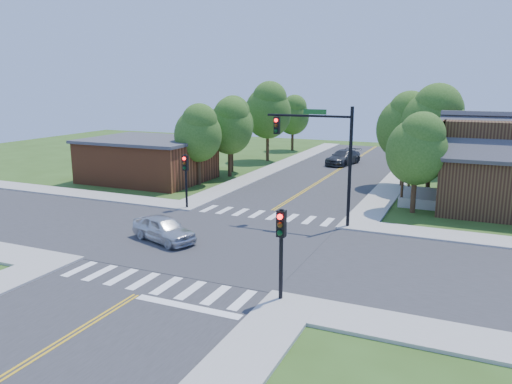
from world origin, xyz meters
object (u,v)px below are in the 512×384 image
at_px(signal_mast_ne, 322,146).
at_px(car_silver, 164,229).
at_px(signal_pole_nw, 186,171).
at_px(signal_pole_se, 281,238).
at_px(car_dgrey, 343,158).

relative_size(signal_mast_ne, car_silver, 1.62).
relative_size(signal_pole_nw, car_silver, 0.85).
relative_size(signal_mast_ne, signal_pole_nw, 1.89).
bearing_deg(signal_pole_nw, signal_mast_ne, 0.07).
relative_size(signal_pole_se, signal_pole_nw, 1.00).
xyz_separation_m(signal_mast_ne, car_dgrey, (-4.31, 22.81, -4.09)).
height_order(signal_pole_se, car_silver, signal_pole_se).
relative_size(signal_pole_se, car_dgrey, 0.68).
xyz_separation_m(signal_mast_ne, car_silver, (-6.88, -6.67, -4.15)).
height_order(signal_pole_se, signal_pole_nw, same).
relative_size(car_silver, car_dgrey, 0.80).
height_order(signal_mast_ne, signal_pole_nw, signal_mast_ne).
height_order(signal_mast_ne, signal_pole_se, signal_mast_ne).
bearing_deg(signal_mast_ne, signal_pole_nw, -179.93).
height_order(signal_mast_ne, car_silver, signal_mast_ne).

